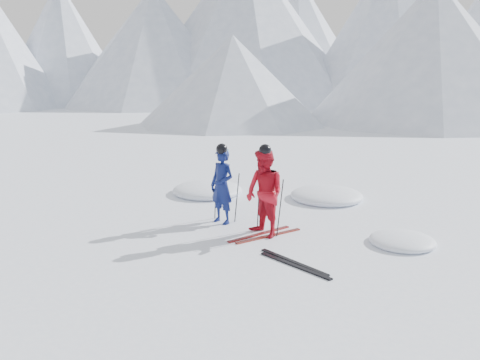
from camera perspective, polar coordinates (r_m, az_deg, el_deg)
The scene contains 12 objects.
ground at distance 10.38m, azimuth 7.45°, elevation -7.73°, with size 160.00×160.00×0.00m, color white.
skier_blue at distance 11.76m, azimuth -2.04°, elevation -0.68°, with size 0.65×0.42×1.77m, color #0D1852.
skier_red at distance 10.84m, azimuth 2.77°, elevation -1.50°, with size 0.92×0.72×1.90m, color #B20E1D.
pole_blue_left at distance 12.12m, azimuth -2.77°, elevation -1.72°, with size 0.02×0.02×1.18m, color black.
pole_blue_right at distance 11.90m, azimuth -0.35°, elevation -1.99°, with size 0.02×0.02×1.18m, color black.
pole_red_left at distance 11.28m, azimuth 2.09°, elevation -2.60°, with size 0.02×0.02×1.27m, color black.
pole_red_right at distance 10.91m, azimuth 4.52°, elevation -3.16°, with size 0.02×0.02×1.27m, color black.
ski_worn_left at distance 11.16m, azimuth 2.19°, elevation -6.08°, with size 0.09×1.70×0.03m, color black.
ski_worn_right at distance 11.05m, azimuth 3.26°, elevation -6.29°, with size 0.09×1.70×0.03m, color black.
ski_loose_a at distance 9.69m, azimuth 6.04°, elevation -9.13°, with size 0.09×1.70×0.03m, color black.
ski_loose_b at distance 9.52m, azimuth 6.16°, elevation -9.53°, with size 0.09×1.70×0.03m, color black.
snow_lumps at distance 13.91m, azimuth 4.45°, elevation -2.37°, with size 7.63×4.18×0.44m.
Camera 1 is at (4.19, -8.79, 3.60)m, focal length 38.00 mm.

